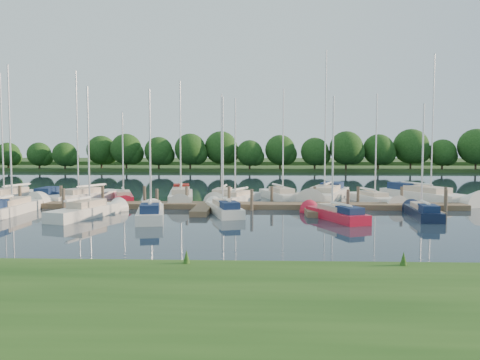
{
  "coord_description": "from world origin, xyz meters",
  "views": [
    {
      "loc": [
        4.06,
        -28.29,
        4.74
      ],
      "look_at": [
        2.67,
        8.0,
        2.2
      ],
      "focal_mm": 35.0,
      "sensor_mm": 36.0,
      "label": 1
    }
  ],
  "objects_px": {
    "sailboat_n_0": "(7,199)",
    "motorboat": "(47,198)",
    "sailboat_n_5": "(222,196)",
    "sailboat_s_2": "(151,214)",
    "dock": "(205,206)"
  },
  "relations": [
    {
      "from": "sailboat_n_0",
      "to": "motorboat",
      "type": "relative_size",
      "value": 2.05
    },
    {
      "from": "sailboat_n_5",
      "to": "sailboat_s_2",
      "type": "bearing_deg",
      "value": 77.05
    },
    {
      "from": "dock",
      "to": "sailboat_s_2",
      "type": "height_order",
      "value": "sailboat_s_2"
    },
    {
      "from": "dock",
      "to": "motorboat",
      "type": "relative_size",
      "value": 7.17
    },
    {
      "from": "motorboat",
      "to": "sailboat_n_5",
      "type": "height_order",
      "value": "sailboat_n_5"
    },
    {
      "from": "sailboat_n_0",
      "to": "sailboat_s_2",
      "type": "xyz_separation_m",
      "value": [
        14.49,
        -8.71,
        0.04
      ]
    },
    {
      "from": "dock",
      "to": "sailboat_s_2",
      "type": "xyz_separation_m",
      "value": [
        -3.03,
        -5.14,
        0.13
      ]
    },
    {
      "from": "sailboat_n_0",
      "to": "sailboat_s_2",
      "type": "relative_size",
      "value": 1.27
    },
    {
      "from": "motorboat",
      "to": "sailboat_s_2",
      "type": "distance_m",
      "value": 14.42
    },
    {
      "from": "sailboat_n_0",
      "to": "sailboat_s_2",
      "type": "height_order",
      "value": "sailboat_n_0"
    },
    {
      "from": "motorboat",
      "to": "sailboat_s_2",
      "type": "height_order",
      "value": "sailboat_s_2"
    },
    {
      "from": "sailboat_n_5",
      "to": "sailboat_n_0",
      "type": "bearing_deg",
      "value": 14.69
    },
    {
      "from": "motorboat",
      "to": "dock",
      "type": "bearing_deg",
      "value": 164.14
    },
    {
      "from": "motorboat",
      "to": "sailboat_s_2",
      "type": "relative_size",
      "value": 0.62
    },
    {
      "from": "dock",
      "to": "motorboat",
      "type": "xyz_separation_m",
      "value": [
        -14.2,
        3.98,
        0.13
      ]
    }
  ]
}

